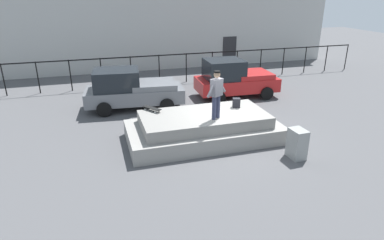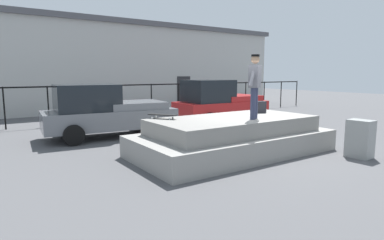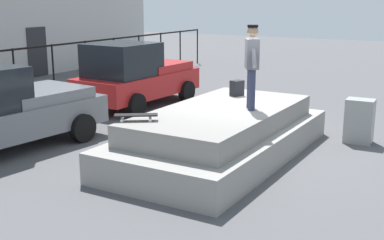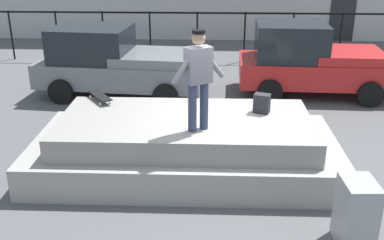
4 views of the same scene
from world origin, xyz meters
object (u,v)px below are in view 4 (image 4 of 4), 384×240
utility_box (356,214)px  car_grey_pickup_near (115,62)px  skateboarder (198,74)px  skateboard (100,96)px  backpack (262,103)px  car_red_pickup_mid (310,60)px

utility_box → car_grey_pickup_near: bearing=122.5°
skateboarder → utility_box: (2.19, -1.68, -1.46)m
skateboard → backpack: size_ratio=2.13×
car_grey_pickup_near → car_red_pickup_mid: car_red_pickup_mid is taller
skateboarder → backpack: size_ratio=4.70×
skateboarder → car_red_pickup_mid: size_ratio=0.41×
backpack → car_red_pickup_mid: bearing=-92.2°
skateboarder → car_grey_pickup_near: bearing=116.2°
skateboard → car_red_pickup_mid: car_red_pickup_mid is taller
skateboarder → car_red_pickup_mid: (2.85, 5.01, -1.02)m
skateboard → car_grey_pickup_near: car_grey_pickup_near is taller
car_grey_pickup_near → utility_box: 7.84m
skateboarder → car_red_pickup_mid: 5.85m
skateboard → car_red_pickup_mid: 6.03m
skateboarder → skateboard: size_ratio=2.20×
backpack → skateboard: bearing=10.4°
car_grey_pickup_near → utility_box: car_grey_pickup_near is taller
skateboard → car_red_pickup_mid: bearing=37.1°
utility_box → backpack: bearing=109.9°
car_red_pickup_mid → utility_box: (-0.66, -6.69, -0.44)m
backpack → utility_box: bearing=132.7°
skateboarder → car_grey_pickup_near: size_ratio=0.37×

